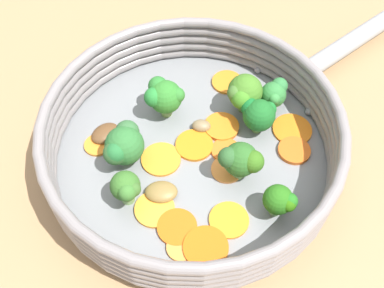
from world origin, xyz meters
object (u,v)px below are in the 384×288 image
carrot_slice_11 (155,209)px  mushroom_piece_2 (203,126)px  broccoli_floret_2 (258,114)px  mushroom_piece_0 (161,192)px  carrot_slice_9 (222,127)px  broccoli_floret_7 (244,93)px  broccoli_floret_4 (164,96)px  carrot_slice_12 (227,82)px  broccoli_floret_1 (126,188)px  carrot_slice_7 (294,150)px  carrot_slice_10 (227,169)px  carrot_slice_5 (292,130)px  carrot_slice_0 (181,247)px  carrot_slice_13 (229,220)px  broccoli_floret_0 (242,160)px  carrot_slice_8 (97,145)px  carrot_slice_3 (195,145)px  carrot_slice_2 (226,151)px  broccoli_floret_6 (123,145)px  broccoli_floret_5 (280,201)px  broccoli_floret_3 (274,94)px  mushroom_piece_1 (105,133)px  carrot_slice_6 (206,248)px  carrot_slice_1 (177,227)px  carrot_slice_4 (161,159)px  skillet (192,155)px

carrot_slice_11 → mushroom_piece_2: bearing=-97.3°
broccoli_floret_2 → mushroom_piece_0: broccoli_floret_2 is taller
carrot_slice_9 → broccoli_floret_7: (-0.02, -0.03, 0.03)m
broccoli_floret_4 → broccoli_floret_7: bearing=-158.9°
carrot_slice_12 → broccoli_floret_1: size_ratio=0.88×
carrot_slice_7 → carrot_slice_10: (0.06, 0.05, -0.00)m
carrot_slice_7 → carrot_slice_5: bearing=-74.8°
carrot_slice_10 → carrot_slice_0: bearing=80.3°
carrot_slice_13 → broccoli_floret_0: bearing=-85.5°
carrot_slice_5 → carrot_slice_11: 0.19m
broccoli_floret_4 → carrot_slice_5: bearing=-171.1°
carrot_slice_7 → broccoli_floret_7: 0.09m
carrot_slice_8 → carrot_slice_9: bearing=-151.3°
carrot_slice_3 → broccoli_floret_2: 0.08m
carrot_slice_10 → broccoli_floret_2: bearing=-103.9°
carrot_slice_2 → broccoli_floret_6: size_ratio=0.60×
carrot_slice_0 → broccoli_floret_4: bearing=-64.1°
broccoli_floret_5 → carrot_slice_3: bearing=-26.5°
broccoli_floret_7 → broccoli_floret_3: bearing=-150.9°
broccoli_floret_1 → mushroom_piece_0: size_ratio=1.29×
broccoli_floret_1 → mushroom_piece_1: size_ratio=1.31×
carrot_slice_8 → carrot_slice_11: size_ratio=0.71×
carrot_slice_6 → broccoli_floret_1: size_ratio=1.02×
carrot_slice_12 → broccoli_floret_6: broccoli_floret_6 is taller
mushroom_piece_1 → carrot_slice_5: bearing=-158.9°
carrot_slice_12 → carrot_slice_10: bearing=105.9°
carrot_slice_1 → broccoli_floret_7: 0.17m
carrot_slice_6 → broccoli_floret_2: 0.16m
carrot_slice_7 → broccoli_floret_6: 0.19m
carrot_slice_4 → broccoli_floret_4: bearing=-73.1°
carrot_slice_5 → mushroom_piece_1: 0.22m
carrot_slice_10 → broccoli_floret_0: broccoli_floret_0 is taller
broccoli_floret_2 → broccoli_floret_6: (0.13, 0.09, 0.00)m
carrot_slice_5 → carrot_slice_6: size_ratio=1.01×
carrot_slice_11 → broccoli_floret_7: (-0.05, -0.16, 0.03)m
carrot_slice_9 → broccoli_floret_3: (-0.05, -0.05, 0.02)m
broccoli_floret_4 → carrot_slice_9: bearing=179.9°
carrot_slice_5 → carrot_slice_10: 0.10m
carrot_slice_9 → broccoli_floret_5: (-0.08, 0.09, 0.02)m
carrot_slice_5 → skillet: bearing=33.2°
broccoli_floret_7 → carrot_slice_5: bearing=171.4°
carrot_slice_12 → mushroom_piece_1: mushroom_piece_1 is taller
carrot_slice_12 → broccoli_floret_3: size_ratio=1.01×
mushroom_piece_2 → broccoli_floret_3: bearing=-138.6°
carrot_slice_2 → broccoli_floret_7: 0.07m
carrot_slice_4 → broccoli_floret_2: 0.12m
broccoli_floret_3 → mushroom_piece_0: (0.08, 0.16, -0.02)m
skillet → broccoli_floret_3: 0.12m
carrot_slice_11 → broccoli_floret_3: broccoli_floret_3 is taller
carrot_slice_5 → broccoli_floret_7: size_ratio=0.87×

